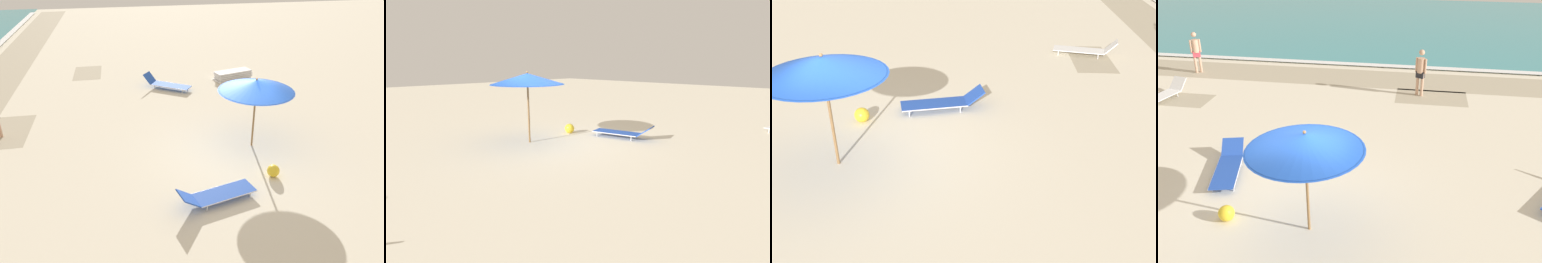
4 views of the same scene
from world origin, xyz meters
TOP-DOWN VIEW (x-y plane):
  - ground_plane at (0.00, 0.01)m, footprint 60.00×60.00m
  - ocean_water at (0.00, 20.48)m, footprint 60.00×19.16m
  - beach_umbrella at (0.29, -0.63)m, footprint 2.38×2.38m
  - sun_lounger_under_umbrella at (-6.89, 5.67)m, footprint 1.04×2.16m
  - sun_lounger_near_water_left at (-2.37, 1.24)m, footprint 1.11×2.19m
  - beachgoer_wading_adult at (-7.14, 8.89)m, footprint 0.38×0.32m
  - beachgoer_shoreline_child at (2.39, 7.72)m, footprint 0.41×0.30m
  - beach_ball at (-1.57, -0.64)m, footprint 0.36×0.36m

SIDE VIEW (x-z plane):
  - ground_plane at x=0.00m, z-range -0.16..0.00m
  - ocean_water at x=0.00m, z-range 0.00..0.06m
  - beach_ball at x=-1.57m, z-range 0.00..0.36m
  - sun_lounger_near_water_left at x=-2.37m, z-range -0.04..0.46m
  - sun_lounger_under_umbrella at x=-6.89m, z-range -0.08..0.51m
  - beachgoer_wading_adult at x=-7.14m, z-range 0.12..1.88m
  - beachgoer_shoreline_child at x=2.39m, z-range 0.12..1.88m
  - beach_umbrella at x=0.29m, z-range 0.92..3.26m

